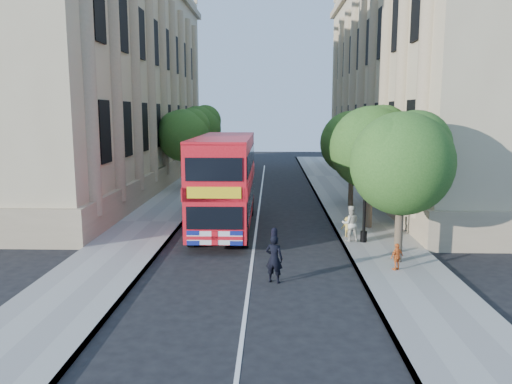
# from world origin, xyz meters

# --- Properties ---
(ground) EXTENTS (120.00, 120.00, 0.00)m
(ground) POSITION_xyz_m (0.00, 0.00, 0.00)
(ground) COLOR black
(ground) RESTS_ON ground
(pavement_right) EXTENTS (3.50, 80.00, 0.12)m
(pavement_right) POSITION_xyz_m (5.75, 10.00, 0.06)
(pavement_right) COLOR gray
(pavement_right) RESTS_ON ground
(pavement_left) EXTENTS (3.50, 80.00, 0.12)m
(pavement_left) POSITION_xyz_m (-5.75, 10.00, 0.06)
(pavement_left) COLOR gray
(pavement_left) RESTS_ON ground
(building_right) EXTENTS (12.00, 38.00, 18.00)m
(building_right) POSITION_xyz_m (13.80, 24.00, 9.00)
(building_right) COLOR tan
(building_right) RESTS_ON ground
(building_left) EXTENTS (12.00, 38.00, 18.00)m
(building_left) POSITION_xyz_m (-13.80, 24.00, 9.00)
(building_left) COLOR tan
(building_left) RESTS_ON ground
(tree_right_near) EXTENTS (4.00, 4.00, 6.08)m
(tree_right_near) POSITION_xyz_m (5.84, 3.03, 4.25)
(tree_right_near) COLOR #473828
(tree_right_near) RESTS_ON ground
(tree_right_mid) EXTENTS (4.20, 4.20, 6.37)m
(tree_right_mid) POSITION_xyz_m (5.84, 9.03, 4.45)
(tree_right_mid) COLOR #473828
(tree_right_mid) RESTS_ON ground
(tree_right_far) EXTENTS (4.00, 4.00, 6.15)m
(tree_right_far) POSITION_xyz_m (5.84, 15.03, 4.31)
(tree_right_far) COLOR #473828
(tree_right_far) RESTS_ON ground
(tree_left_far) EXTENTS (4.00, 4.00, 6.30)m
(tree_left_far) POSITION_xyz_m (-5.96, 22.03, 4.44)
(tree_left_far) COLOR #473828
(tree_left_far) RESTS_ON ground
(tree_left_back) EXTENTS (4.20, 4.20, 6.65)m
(tree_left_back) POSITION_xyz_m (-5.96, 30.03, 4.71)
(tree_left_back) COLOR #473828
(tree_left_back) RESTS_ON ground
(lamp_post) EXTENTS (0.32, 0.32, 5.16)m
(lamp_post) POSITION_xyz_m (5.00, 6.00, 2.51)
(lamp_post) COLOR black
(lamp_post) RESTS_ON pavement_right
(double_decker_bus) EXTENTS (2.77, 10.18, 4.69)m
(double_decker_bus) POSITION_xyz_m (-1.61, 8.92, 2.59)
(double_decker_bus) COLOR red
(double_decker_bus) RESTS_ON ground
(box_van) EXTENTS (2.09, 4.90, 2.77)m
(box_van) POSITION_xyz_m (-2.74, 14.82, 1.36)
(box_van) COLOR black
(box_van) RESTS_ON ground
(police_constable) EXTENTS (0.73, 0.60, 1.73)m
(police_constable) POSITION_xyz_m (0.88, 0.72, 0.87)
(police_constable) COLOR black
(police_constable) RESTS_ON ground
(woman_pedestrian) EXTENTS (0.86, 0.70, 1.66)m
(woman_pedestrian) POSITION_xyz_m (4.40, 6.13, 0.95)
(woman_pedestrian) COLOR beige
(woman_pedestrian) RESTS_ON pavement_right
(child_a) EXTENTS (0.64, 0.52, 1.02)m
(child_a) POSITION_xyz_m (5.49, 1.91, 0.63)
(child_a) COLOR orange
(child_a) RESTS_ON pavement_right
(child_b) EXTENTS (0.69, 0.51, 0.95)m
(child_b) POSITION_xyz_m (4.40, 6.98, 0.60)
(child_b) COLOR #E8C34F
(child_b) RESTS_ON pavement_right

